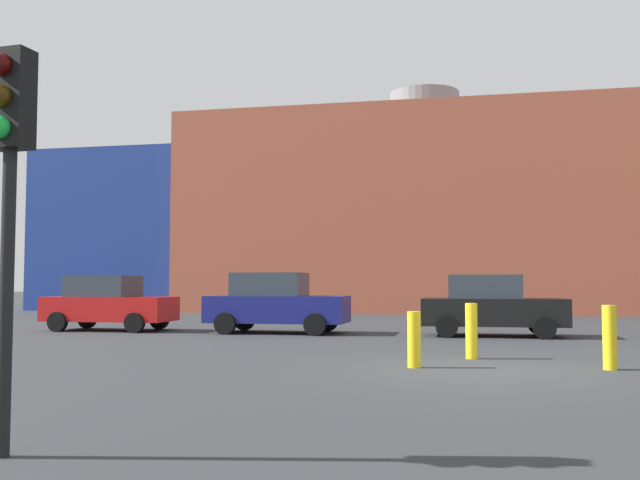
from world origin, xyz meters
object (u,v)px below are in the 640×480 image
(traffic_light_near_left, at_px, (8,154))
(bollard_yellow_2, at_px, (472,331))
(parked_car_2, at_px, (491,306))
(parked_car_1, at_px, (276,303))
(bollard_yellow_1, at_px, (610,337))
(bollard_yellow_0, at_px, (414,340))
(parked_car_0, at_px, (108,303))

(traffic_light_near_left, xyz_separation_m, bollard_yellow_2, (4.03, 9.13, -2.10))
(traffic_light_near_left, bearing_deg, parked_car_2, 168.13)
(parked_car_2, bearing_deg, parked_car_1, -180.00)
(traffic_light_near_left, distance_m, bollard_yellow_1, 10.28)
(parked_car_1, xyz_separation_m, bollard_yellow_0, (4.80, -8.07, -0.41))
(parked_car_2, relative_size, traffic_light_near_left, 1.12)
(bollard_yellow_2, bearing_deg, traffic_light_near_left, -113.81)
(parked_car_0, relative_size, traffic_light_near_left, 1.12)
(parked_car_0, height_order, parked_car_2, same)
(traffic_light_near_left, bearing_deg, bollard_yellow_1, 145.26)
(parked_car_0, bearing_deg, parked_car_1, -0.00)
(traffic_light_near_left, distance_m, bollard_yellow_2, 10.20)
(bollard_yellow_1, relative_size, bollard_yellow_2, 1.02)
(traffic_light_near_left, height_order, bollard_yellow_1, traffic_light_near_left)
(parked_car_2, height_order, bollard_yellow_1, parked_car_2)
(parked_car_2, height_order, bollard_yellow_2, parked_car_2)
(traffic_light_near_left, bearing_deg, parked_car_0, -149.85)
(bollard_yellow_0, bearing_deg, bollard_yellow_1, 6.55)
(parked_car_1, xyz_separation_m, bollard_yellow_1, (8.18, -7.69, -0.35))
(parked_car_0, distance_m, bollard_yellow_2, 13.02)
(bollard_yellow_1, bearing_deg, bollard_yellow_0, -173.45)
(parked_car_1, xyz_separation_m, bollard_yellow_2, (5.82, -6.32, -0.35))
(bollard_yellow_0, xyz_separation_m, bollard_yellow_2, (1.02, 1.75, 0.05))
(traffic_light_near_left, bearing_deg, bollard_yellow_2, 160.92)
(parked_car_1, height_order, bollard_yellow_2, parked_car_1)
(parked_car_2, xyz_separation_m, bollard_yellow_2, (-0.58, -6.32, -0.32))
(parked_car_0, relative_size, parked_car_1, 0.96)
(parked_car_2, relative_size, bollard_yellow_0, 4.03)
(traffic_light_near_left, relative_size, bollard_yellow_0, 3.60)
(bollard_yellow_2, bearing_deg, parked_car_2, 84.78)
(parked_car_1, xyz_separation_m, parked_car_2, (6.39, 0.00, -0.04))
(bollard_yellow_0, bearing_deg, parked_car_1, 120.73)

